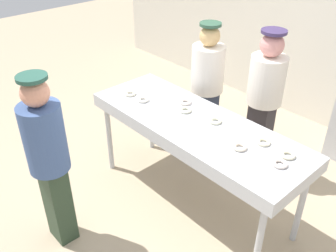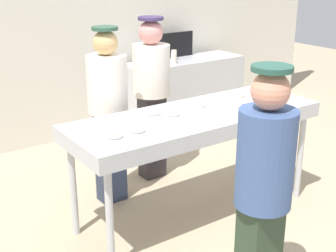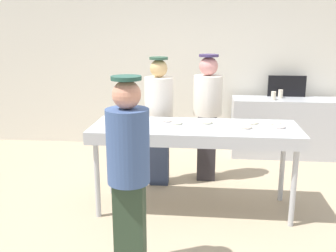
{
  "view_description": "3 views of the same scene",
  "coord_description": "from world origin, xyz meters",
  "px_view_note": "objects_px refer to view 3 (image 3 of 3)",
  "views": [
    {
      "loc": [
        1.98,
        -2.16,
        2.73
      ],
      "look_at": [
        -0.26,
        -0.1,
        0.83
      ],
      "focal_mm": 39.8,
      "sensor_mm": 36.0,
      "label": 1
    },
    {
      "loc": [
        -2.34,
        -2.93,
        2.17
      ],
      "look_at": [
        -0.29,
        -0.01,
        0.9
      ],
      "focal_mm": 50.48,
      "sensor_mm": 36.0,
      "label": 2
    },
    {
      "loc": [
        0.12,
        -4.03,
        1.98
      ],
      "look_at": [
        -0.29,
        0.04,
        0.93
      ],
      "focal_mm": 41.55,
      "sensor_mm": 36.0,
      "label": 3
    }
  ],
  "objects_px": {
    "sugar_donut_8": "(253,122)",
    "menu_display": "(287,86)",
    "sugar_donut_0": "(275,123)",
    "sugar_donut_1": "(246,127)",
    "sugar_donut_3": "(280,126)",
    "sugar_donut_7": "(135,125)",
    "prep_counter": "(286,128)",
    "paper_cup_0": "(273,96)",
    "customer_waiting": "(129,167)",
    "sugar_donut_4": "(207,122)",
    "sugar_donut_5": "(116,125)",
    "paper_cup_1": "(281,94)",
    "fryer_conveyor": "(195,133)",
    "worker_baker": "(159,113)",
    "sugar_donut_2": "(168,120)",
    "worker_assistant": "(207,109)",
    "sugar_donut_6": "(177,123)"
  },
  "relations": [
    {
      "from": "sugar_donut_1",
      "to": "customer_waiting",
      "type": "xyz_separation_m",
      "value": [
        -1.01,
        -1.19,
        -0.05
      ]
    },
    {
      "from": "sugar_donut_0",
      "to": "sugar_donut_8",
      "type": "height_order",
      "value": "same"
    },
    {
      "from": "sugar_donut_3",
      "to": "sugar_donut_7",
      "type": "height_order",
      "value": "same"
    },
    {
      "from": "paper_cup_1",
      "to": "menu_display",
      "type": "xyz_separation_m",
      "value": [
        0.11,
        0.15,
        0.1
      ]
    },
    {
      "from": "fryer_conveyor",
      "to": "customer_waiting",
      "type": "relative_size",
      "value": 1.36
    },
    {
      "from": "sugar_donut_1",
      "to": "sugar_donut_4",
      "type": "relative_size",
      "value": 1.0
    },
    {
      "from": "sugar_donut_1",
      "to": "sugar_donut_0",
      "type": "bearing_deg",
      "value": 30.57
    },
    {
      "from": "worker_assistant",
      "to": "menu_display",
      "type": "relative_size",
      "value": 2.83
    },
    {
      "from": "sugar_donut_6",
      "to": "sugar_donut_5",
      "type": "bearing_deg",
      "value": -164.5
    },
    {
      "from": "fryer_conveyor",
      "to": "sugar_donut_5",
      "type": "bearing_deg",
      "value": -172.32
    },
    {
      "from": "sugar_donut_1",
      "to": "sugar_donut_8",
      "type": "xyz_separation_m",
      "value": [
        0.09,
        0.2,
        0.0
      ]
    },
    {
      "from": "customer_waiting",
      "to": "prep_counter",
      "type": "bearing_deg",
      "value": 56.09
    },
    {
      "from": "worker_baker",
      "to": "worker_assistant",
      "type": "distance_m",
      "value": 0.64
    },
    {
      "from": "worker_baker",
      "to": "paper_cup_0",
      "type": "height_order",
      "value": "worker_baker"
    },
    {
      "from": "sugar_donut_4",
      "to": "menu_display",
      "type": "relative_size",
      "value": 0.21
    },
    {
      "from": "paper_cup_1",
      "to": "menu_display",
      "type": "bearing_deg",
      "value": 52.11
    },
    {
      "from": "sugar_donut_7",
      "to": "sugar_donut_8",
      "type": "relative_size",
      "value": 1.0
    },
    {
      "from": "paper_cup_1",
      "to": "sugar_donut_7",
      "type": "bearing_deg",
      "value": -131.12
    },
    {
      "from": "paper_cup_0",
      "to": "paper_cup_1",
      "type": "bearing_deg",
      "value": 53.59
    },
    {
      "from": "sugar_donut_4",
      "to": "sugar_donut_6",
      "type": "xyz_separation_m",
      "value": [
        -0.33,
        -0.06,
        0.0
      ]
    },
    {
      "from": "sugar_donut_0",
      "to": "menu_display",
      "type": "distance_m",
      "value": 2.12
    },
    {
      "from": "sugar_donut_5",
      "to": "paper_cup_0",
      "type": "height_order",
      "value": "paper_cup_0"
    },
    {
      "from": "sugar_donut_4",
      "to": "worker_baker",
      "type": "height_order",
      "value": "worker_baker"
    },
    {
      "from": "fryer_conveyor",
      "to": "worker_assistant",
      "type": "distance_m",
      "value": 0.9
    },
    {
      "from": "sugar_donut_0",
      "to": "sugar_donut_3",
      "type": "relative_size",
      "value": 1.0
    },
    {
      "from": "fryer_conveyor",
      "to": "sugar_donut_6",
      "type": "xyz_separation_m",
      "value": [
        -0.2,
        0.06,
        0.09
      ]
    },
    {
      "from": "sugar_donut_1",
      "to": "worker_baker",
      "type": "bearing_deg",
      "value": 144.96
    },
    {
      "from": "worker_baker",
      "to": "sugar_donut_7",
      "type": "bearing_deg",
      "value": 87.98
    },
    {
      "from": "sugar_donut_2",
      "to": "sugar_donut_3",
      "type": "distance_m",
      "value": 1.21
    },
    {
      "from": "sugar_donut_5",
      "to": "prep_counter",
      "type": "relative_size",
      "value": 0.07
    },
    {
      "from": "sugar_donut_2",
      "to": "sugar_donut_6",
      "type": "distance_m",
      "value": 0.16
    },
    {
      "from": "sugar_donut_1",
      "to": "prep_counter",
      "type": "distance_m",
      "value": 2.26
    },
    {
      "from": "sugar_donut_0",
      "to": "sugar_donut_1",
      "type": "distance_m",
      "value": 0.38
    },
    {
      "from": "sugar_donut_8",
      "to": "menu_display",
      "type": "distance_m",
      "value": 2.18
    },
    {
      "from": "sugar_donut_6",
      "to": "customer_waiting",
      "type": "bearing_deg",
      "value": -102.09
    },
    {
      "from": "customer_waiting",
      "to": "sugar_donut_2",
      "type": "bearing_deg",
      "value": 79.21
    },
    {
      "from": "sugar_donut_5",
      "to": "sugar_donut_7",
      "type": "height_order",
      "value": "same"
    },
    {
      "from": "sugar_donut_0",
      "to": "customer_waiting",
      "type": "bearing_deg",
      "value": -134.07
    },
    {
      "from": "fryer_conveyor",
      "to": "sugar_donut_1",
      "type": "height_order",
      "value": "sugar_donut_1"
    },
    {
      "from": "fryer_conveyor",
      "to": "sugar_donut_4",
      "type": "height_order",
      "value": "sugar_donut_4"
    },
    {
      "from": "sugar_donut_4",
      "to": "sugar_donut_5",
      "type": "bearing_deg",
      "value": -166.02
    },
    {
      "from": "sugar_donut_2",
      "to": "sugar_donut_4",
      "type": "xyz_separation_m",
      "value": [
        0.44,
        -0.05,
        0.0
      ]
    },
    {
      "from": "sugar_donut_3",
      "to": "sugar_donut_4",
      "type": "height_order",
      "value": "same"
    },
    {
      "from": "sugar_donut_6",
      "to": "menu_display",
      "type": "height_order",
      "value": "menu_display"
    },
    {
      "from": "prep_counter",
      "to": "paper_cup_0",
      "type": "height_order",
      "value": "paper_cup_0"
    },
    {
      "from": "prep_counter",
      "to": "menu_display",
      "type": "height_order",
      "value": "menu_display"
    },
    {
      "from": "sugar_donut_3",
      "to": "worker_baker",
      "type": "distance_m",
      "value": 1.51
    },
    {
      "from": "sugar_donut_5",
      "to": "sugar_donut_1",
      "type": "bearing_deg",
      "value": 3.08
    },
    {
      "from": "sugar_donut_0",
      "to": "prep_counter",
      "type": "height_order",
      "value": "sugar_donut_0"
    },
    {
      "from": "fryer_conveyor",
      "to": "prep_counter",
      "type": "relative_size",
      "value": 1.31
    }
  ]
}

